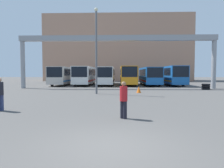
# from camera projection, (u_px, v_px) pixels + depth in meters

# --- Properties ---
(ground_plane) EXTENTS (200.00, 200.00, 0.00)m
(ground_plane) POSITION_uv_depth(u_px,v_px,m) (110.00, 146.00, 5.65)
(ground_plane) COLOR #514F4C
(building_backdrop) EXTENTS (38.62, 12.00, 17.25)m
(building_backdrop) POSITION_uv_depth(u_px,v_px,m) (118.00, 50.00, 56.31)
(building_backdrop) COLOR tan
(building_backdrop) RESTS_ON ground
(overhead_gantry) EXTENTS (26.42, 0.80, 7.12)m
(overhead_gantry) POSITION_uv_depth(u_px,v_px,m) (117.00, 44.00, 26.78)
(overhead_gantry) COLOR gray
(overhead_gantry) RESTS_ON ground
(bus_slot_0) EXTENTS (2.60, 10.44, 3.09)m
(bus_slot_0) POSITION_uv_depth(u_px,v_px,m) (64.00, 75.00, 34.87)
(bus_slot_0) COLOR beige
(bus_slot_0) RESTS_ON ground
(bus_slot_1) EXTENTS (2.62, 10.70, 3.14)m
(bus_slot_1) POSITION_uv_depth(u_px,v_px,m) (85.00, 75.00, 34.88)
(bus_slot_1) COLOR silver
(bus_slot_1) RESTS_ON ground
(bus_slot_2) EXTENTS (2.59, 12.36, 3.06)m
(bus_slot_2) POSITION_uv_depth(u_px,v_px,m) (107.00, 75.00, 35.59)
(bus_slot_2) COLOR silver
(bus_slot_2) RESTS_ON ground
(bus_slot_3) EXTENTS (2.56, 11.03, 3.18)m
(bus_slot_3) POSITION_uv_depth(u_px,v_px,m) (128.00, 75.00, 34.80)
(bus_slot_3) COLOR orange
(bus_slot_3) RESTS_ON ground
(bus_slot_4) EXTENTS (2.58, 10.62, 3.00)m
(bus_slot_4) POSITION_uv_depth(u_px,v_px,m) (149.00, 75.00, 34.48)
(bus_slot_4) COLOR #1959A5
(bus_slot_4) RESTS_ON ground
(bus_slot_5) EXTENTS (2.59, 11.22, 3.20)m
(bus_slot_5) POSITION_uv_depth(u_px,v_px,m) (171.00, 74.00, 34.65)
(bus_slot_5) COLOR #1959A5
(bus_slot_5) RESTS_ON ground
(pedestrian_near_left) EXTENTS (0.38, 0.38, 1.83)m
(pedestrian_near_left) POSITION_uv_depth(u_px,v_px,m) (0.00, 93.00, 10.96)
(pedestrian_near_left) COLOR navy
(pedestrian_near_left) RESTS_ON ground
(pedestrian_mid_right) EXTENTS (0.35, 0.35, 1.70)m
(pedestrian_mid_right) POSITION_uv_depth(u_px,v_px,m) (124.00, 99.00, 9.09)
(pedestrian_mid_right) COLOR black
(pedestrian_mid_right) RESTS_ON ground
(traffic_cone) EXTENTS (0.48, 0.48, 0.69)m
(traffic_cone) POSITION_uv_depth(u_px,v_px,m) (139.00, 90.00, 21.09)
(traffic_cone) COLOR orange
(traffic_cone) RESTS_ON ground
(tire_stack) EXTENTS (1.04, 1.04, 0.72)m
(tire_stack) POSITION_uv_depth(u_px,v_px,m) (206.00, 87.00, 25.39)
(tire_stack) COLOR black
(tire_stack) RESTS_ON ground
(lamp_post) EXTENTS (0.36, 0.36, 8.47)m
(lamp_post) POSITION_uv_depth(u_px,v_px,m) (96.00, 48.00, 19.69)
(lamp_post) COLOR #595B60
(lamp_post) RESTS_ON ground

